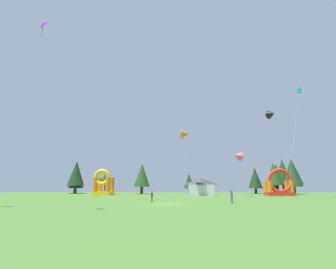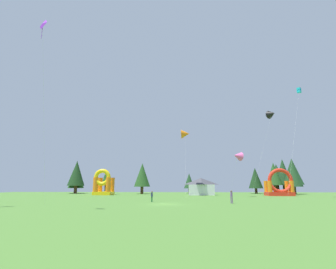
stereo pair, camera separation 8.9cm
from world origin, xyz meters
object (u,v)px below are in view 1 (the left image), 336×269
at_px(kite_orange_delta, 185,134).
at_px(person_midfield, 231,196).
at_px(kite_black_delta, 271,114).
at_px(person_near_camera, 152,196).
at_px(inflatable_blue_arch, 279,186).
at_px(kite_cyan_box, 299,91).
at_px(kite_purple_diamond, 42,26).
at_px(kite_pink_delta, 237,156).
at_px(inflatable_yellow_castle, 103,185).
at_px(festival_tent, 201,187).

xyz_separation_m(kite_orange_delta, person_midfield, (5.96, -25.26, -13.88)).
height_order(kite_black_delta, person_near_camera, kite_black_delta).
bearing_deg(kite_black_delta, inflatable_blue_arch, -90.51).
distance_m(kite_cyan_box, person_near_camera, 39.99).
height_order(kite_purple_diamond, inflatable_blue_arch, kite_purple_diamond).
height_order(kite_black_delta, kite_pink_delta, kite_black_delta).
xyz_separation_m(person_near_camera, inflatable_yellow_castle, (-15.89, 27.52, 1.57)).
xyz_separation_m(kite_black_delta, kite_pink_delta, (-10.93, -7.79, -11.67)).
bearing_deg(festival_tent, person_midfield, -86.21).
distance_m(kite_black_delta, kite_pink_delta, 17.78).
height_order(kite_purple_diamond, person_midfield, kite_purple_diamond).
xyz_separation_m(kite_black_delta, kite_purple_diamond, (-38.39, -40.63, -0.89)).
distance_m(kite_black_delta, person_midfield, 37.77).
distance_m(kite_black_delta, festival_tent, 26.04).
height_order(kite_black_delta, person_midfield, kite_black_delta).
bearing_deg(kite_cyan_box, inflatable_blue_arch, 104.08).
bearing_deg(inflatable_yellow_castle, kite_purple_diamond, -82.87).
relative_size(kite_pink_delta, festival_tent, 1.57).
height_order(kite_purple_diamond, inflatable_yellow_castle, kite_purple_diamond).
distance_m(kite_purple_diamond, inflatable_blue_arch, 57.55).
height_order(kite_pink_delta, festival_tent, kite_pink_delta).
bearing_deg(kite_black_delta, kite_cyan_box, -77.78).
bearing_deg(person_near_camera, inflatable_blue_arch, 77.37).
relative_size(kite_black_delta, person_near_camera, 13.36).
bearing_deg(person_midfield, person_near_camera, 11.54).
height_order(kite_black_delta, kite_cyan_box, kite_cyan_box).
bearing_deg(inflatable_blue_arch, person_near_camera, -139.02).
xyz_separation_m(kite_purple_diamond, person_near_camera, (10.57, 15.05, -18.64)).
distance_m(kite_orange_delta, inflatable_blue_arch, 25.72).
height_order(kite_black_delta, kite_orange_delta, kite_black_delta).
bearing_deg(person_midfield, inflatable_blue_arch, -98.64).
height_order(kite_black_delta, inflatable_blue_arch, kite_black_delta).
bearing_deg(kite_cyan_box, kite_purple_diamond, -143.79).
relative_size(kite_black_delta, kite_cyan_box, 0.93).
xyz_separation_m(kite_purple_diamond, festival_tent, (20.02, 42.55, -17.46)).
xyz_separation_m(kite_cyan_box, inflatable_yellow_castle, (-46.06, 12.76, -20.13)).
xyz_separation_m(kite_cyan_box, festival_tent, (-20.72, 12.73, -20.52)).
bearing_deg(kite_pink_delta, kite_orange_delta, 155.80).
xyz_separation_m(kite_pink_delta, person_midfield, (-5.47, -20.13, -7.77)).
distance_m(kite_cyan_box, festival_tent, 31.82).
xyz_separation_m(kite_black_delta, kite_cyan_box, (2.34, -10.81, 2.17)).
relative_size(kite_purple_diamond, festival_tent, 3.21).
bearing_deg(kite_pink_delta, kite_black_delta, 35.50).
height_order(person_near_camera, inflatable_blue_arch, inflatable_blue_arch).
distance_m(kite_purple_diamond, person_near_camera, 26.19).
height_order(kite_orange_delta, person_near_camera, kite_orange_delta).
height_order(person_near_camera, person_midfield, person_midfield).
distance_m(kite_black_delta, person_near_camera, 42.55).
bearing_deg(person_midfield, kite_purple_diamond, 53.12).
xyz_separation_m(kite_black_delta, person_midfield, (-16.39, -27.92, -19.44)).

